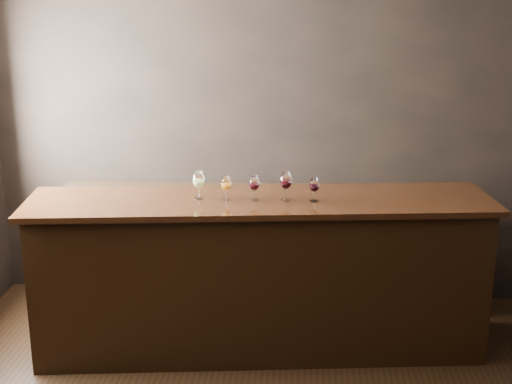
# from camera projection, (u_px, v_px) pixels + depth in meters

# --- Properties ---
(room_shell) EXTENTS (5.02, 4.52, 2.81)m
(room_shell) POSITION_uv_depth(u_px,v_px,m) (228.00, 147.00, 3.92)
(room_shell) COLOR black
(room_shell) RESTS_ON ground
(bar_counter) EXTENTS (3.33, 1.08, 1.14)m
(bar_counter) POSITION_uv_depth(u_px,v_px,m) (260.00, 278.00, 5.32)
(bar_counter) COLOR black
(bar_counter) RESTS_ON ground
(bar_top) EXTENTS (3.44, 1.17, 0.04)m
(bar_top) POSITION_uv_depth(u_px,v_px,m) (260.00, 202.00, 5.15)
(bar_top) COLOR black
(bar_top) RESTS_ON bar_counter
(back_bar_shelf) EXTENTS (2.87, 0.40, 1.03)m
(back_bar_shelf) POSITION_uv_depth(u_px,v_px,m) (233.00, 246.00, 6.13)
(back_bar_shelf) COLOR black
(back_bar_shelf) RESTS_ON ground
(glass_white) EXTENTS (0.09, 0.09, 0.20)m
(glass_white) POSITION_uv_depth(u_px,v_px,m) (199.00, 180.00, 5.11)
(glass_white) COLOR white
(glass_white) RESTS_ON bar_top
(glass_amber) EXTENTS (0.07, 0.07, 0.17)m
(glass_amber) POSITION_uv_depth(u_px,v_px,m) (226.00, 184.00, 5.09)
(glass_amber) COLOR white
(glass_amber) RESTS_ON bar_top
(glass_red_a) EXTENTS (0.08, 0.08, 0.18)m
(glass_red_a) POSITION_uv_depth(u_px,v_px,m) (254.00, 184.00, 5.08)
(glass_red_a) COLOR white
(glass_red_a) RESTS_ON bar_top
(glass_red_b) EXTENTS (0.09, 0.09, 0.21)m
(glass_red_b) POSITION_uv_depth(u_px,v_px,m) (286.00, 181.00, 5.07)
(glass_red_b) COLOR white
(glass_red_b) RESTS_ON bar_top
(glass_red_c) EXTENTS (0.07, 0.07, 0.17)m
(glass_red_c) POSITION_uv_depth(u_px,v_px,m) (314.00, 186.00, 5.06)
(glass_red_c) COLOR white
(glass_red_c) RESTS_ON bar_top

